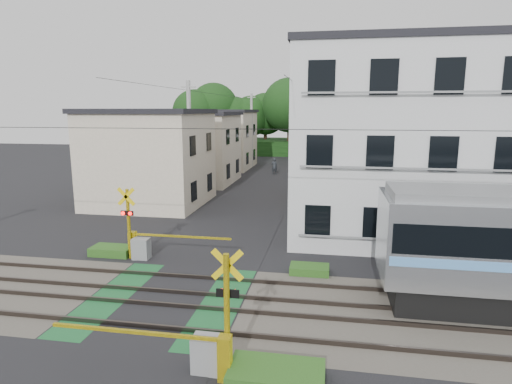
% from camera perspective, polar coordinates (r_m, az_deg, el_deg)
% --- Properties ---
extents(ground, '(120.00, 120.00, 0.00)m').
position_cam_1_polar(ground, '(14.99, -11.95, -13.85)').
color(ground, black).
extents(track_bed, '(120.00, 120.00, 0.14)m').
position_cam_1_polar(track_bed, '(14.97, -11.96, -13.72)').
color(track_bed, '#47423A').
rests_on(track_bed, ground).
extents(crossing_signal_near, '(4.74, 0.65, 3.09)m').
position_cam_1_polar(crossing_signal_near, '(10.82, -6.17, -19.70)').
color(crossing_signal_near, yellow).
rests_on(crossing_signal_near, ground).
extents(crossing_signal_far, '(4.74, 0.65, 3.09)m').
position_cam_1_polar(crossing_signal_far, '(18.86, -15.26, -6.49)').
color(crossing_signal_far, yellow).
rests_on(crossing_signal_far, ground).
extents(apartment_block, '(10.20, 8.36, 9.30)m').
position_cam_1_polar(apartment_block, '(22.37, 18.34, 6.33)').
color(apartment_block, silver).
rests_on(apartment_block, ground).
extents(houses_row, '(22.07, 31.35, 6.80)m').
position_cam_1_polar(houses_row, '(38.95, 2.52, 6.46)').
color(houses_row, beige).
rests_on(houses_row, ground).
extents(tree_hill, '(40.00, 12.78, 10.65)m').
position_cam_1_polar(tree_hill, '(61.27, 5.32, 9.78)').
color(tree_hill, '#173A13').
rests_on(tree_hill, ground).
extents(catenary, '(60.00, 5.04, 7.00)m').
position_cam_1_polar(catenary, '(12.89, 13.02, -0.65)').
color(catenary, '#2D2D33').
rests_on(catenary, ground).
extents(utility_poles, '(7.90, 42.00, 8.00)m').
position_cam_1_polar(utility_poles, '(36.21, -0.13, 7.47)').
color(utility_poles, '#A5A5A0').
rests_on(utility_poles, ground).
extents(pedestrian, '(0.64, 0.49, 1.58)m').
position_cam_1_polar(pedestrian, '(42.19, 2.45, 3.45)').
color(pedestrian, '#2B3036').
rests_on(pedestrian, ground).
extents(weed_patches, '(10.25, 8.80, 0.40)m').
position_cam_1_polar(weed_patches, '(14.31, -5.36, -14.08)').
color(weed_patches, '#2D5E1E').
rests_on(weed_patches, ground).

